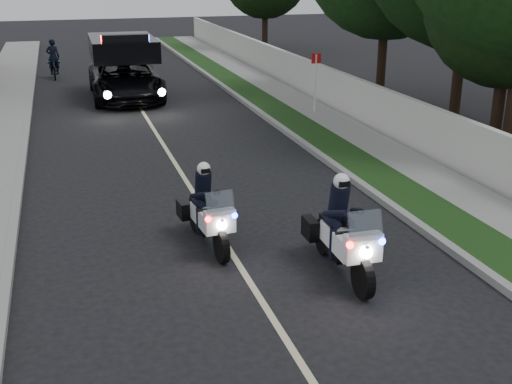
% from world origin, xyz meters
% --- Properties ---
extents(ground, '(120.00, 120.00, 0.00)m').
position_xyz_m(ground, '(0.00, 0.00, 0.00)').
color(ground, black).
rests_on(ground, ground).
extents(curb_right, '(0.20, 60.00, 0.15)m').
position_xyz_m(curb_right, '(4.10, 10.00, 0.07)').
color(curb_right, gray).
rests_on(curb_right, ground).
extents(grass_verge, '(1.20, 60.00, 0.16)m').
position_xyz_m(grass_verge, '(4.80, 10.00, 0.08)').
color(grass_verge, '#193814').
rests_on(grass_verge, ground).
extents(sidewalk_right, '(1.40, 60.00, 0.16)m').
position_xyz_m(sidewalk_right, '(6.10, 10.00, 0.08)').
color(sidewalk_right, gray).
rests_on(sidewalk_right, ground).
extents(property_wall, '(0.22, 60.00, 1.50)m').
position_xyz_m(property_wall, '(7.10, 10.00, 0.75)').
color(property_wall, beige).
rests_on(property_wall, ground).
extents(curb_left, '(0.20, 60.00, 0.15)m').
position_xyz_m(curb_left, '(-4.10, 10.00, 0.07)').
color(curb_left, gray).
rests_on(curb_left, ground).
extents(lane_marking, '(0.12, 50.00, 0.01)m').
position_xyz_m(lane_marking, '(0.00, 10.00, 0.00)').
color(lane_marking, '#BFB78C').
rests_on(lane_marking, ground).
extents(police_moto_left, '(0.87, 2.04, 1.69)m').
position_xyz_m(police_moto_left, '(-0.35, 3.17, 0.00)').
color(police_moto_left, silver).
rests_on(police_moto_left, ground).
extents(police_moto_right, '(0.83, 2.21, 1.86)m').
position_xyz_m(police_moto_right, '(1.68, 1.25, 0.00)').
color(police_moto_right, white).
rests_on(police_moto_right, ground).
extents(police_suv, '(2.84, 5.99, 2.89)m').
position_xyz_m(police_suv, '(-0.30, 18.53, 0.00)').
color(police_suv, black).
rests_on(police_suv, ground).
extents(bicycle, '(0.66, 1.74, 0.90)m').
position_xyz_m(bicycle, '(-3.10, 24.54, 0.00)').
color(bicycle, black).
rests_on(bicycle, ground).
extents(cyclist, '(0.62, 0.43, 1.68)m').
position_xyz_m(cyclist, '(-3.10, 24.54, 0.00)').
color(cyclist, black).
rests_on(cyclist, ground).
extents(sign_post, '(0.40, 0.40, 2.33)m').
position_xyz_m(sign_post, '(6.00, 13.38, 0.00)').
color(sign_post, '#B5280C').
rests_on(sign_post, ground).
extents(tree_right_a, '(5.11, 5.11, 8.29)m').
position_xyz_m(tree_right_a, '(9.72, 7.88, 0.00)').
color(tree_right_a, black).
rests_on(tree_right_a, ground).
extents(tree_right_b, '(8.28, 8.28, 11.55)m').
position_xyz_m(tree_right_b, '(9.73, 7.27, 0.00)').
color(tree_right_b, '#193C14').
rests_on(tree_right_b, ground).
extents(tree_right_c, '(8.61, 8.61, 11.61)m').
position_xyz_m(tree_right_c, '(10.01, 10.54, 0.00)').
color(tree_right_c, '#143310').
rests_on(tree_right_c, ground).
extents(tree_right_d, '(7.97, 7.97, 11.01)m').
position_xyz_m(tree_right_d, '(9.73, 15.50, 0.00)').
color(tree_right_d, '#193F15').
rests_on(tree_right_d, ground).
extents(tree_right_e, '(6.67, 6.67, 9.06)m').
position_xyz_m(tree_right_e, '(9.87, 31.69, 0.00)').
color(tree_right_e, black).
rests_on(tree_right_e, ground).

